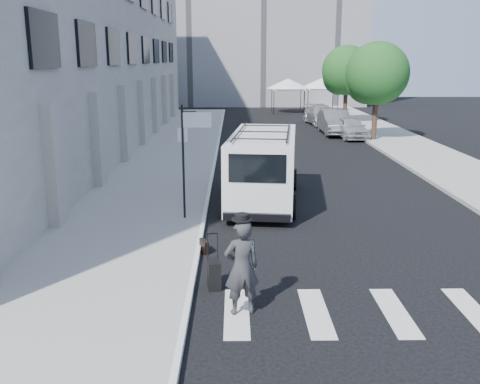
{
  "coord_description": "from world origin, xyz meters",
  "views": [
    {
      "loc": [
        -1.04,
        -12.86,
        4.98
      ],
      "look_at": [
        -0.88,
        1.87,
        1.3
      ],
      "focal_mm": 40.0,
      "sensor_mm": 36.0,
      "label": 1
    }
  ],
  "objects_px": {
    "parked_car_a": "(351,128)",
    "parked_car_c": "(322,115)",
    "businessman": "(242,267)",
    "briefcase": "(204,246)",
    "cargo_van": "(264,166)",
    "suitcase": "(214,274)",
    "parked_car_b": "(335,122)"
  },
  "relations": [
    {
      "from": "businessman",
      "to": "briefcase",
      "type": "distance_m",
      "value": 3.7
    },
    {
      "from": "briefcase",
      "to": "parked_car_c",
      "type": "relative_size",
      "value": 0.09
    },
    {
      "from": "suitcase",
      "to": "cargo_van",
      "type": "height_order",
      "value": "cargo_van"
    },
    {
      "from": "parked_car_a",
      "to": "parked_car_c",
      "type": "relative_size",
      "value": 0.79
    },
    {
      "from": "suitcase",
      "to": "cargo_van",
      "type": "distance_m",
      "value": 7.71
    },
    {
      "from": "suitcase",
      "to": "parked_car_c",
      "type": "height_order",
      "value": "parked_car_c"
    },
    {
      "from": "briefcase",
      "to": "parked_car_c",
      "type": "height_order",
      "value": "parked_car_c"
    },
    {
      "from": "briefcase",
      "to": "cargo_van",
      "type": "relative_size",
      "value": 0.07
    },
    {
      "from": "businessman",
      "to": "briefcase",
      "type": "bearing_deg",
      "value": -90.04
    },
    {
      "from": "cargo_van",
      "to": "parked_car_a",
      "type": "height_order",
      "value": "cargo_van"
    },
    {
      "from": "parked_car_b",
      "to": "cargo_van",
      "type": "bearing_deg",
      "value": -108.22
    },
    {
      "from": "businessman",
      "to": "cargo_van",
      "type": "height_order",
      "value": "cargo_van"
    },
    {
      "from": "businessman",
      "to": "briefcase",
      "type": "xyz_separation_m",
      "value": [
        -0.94,
        3.48,
        -0.81
      ]
    },
    {
      "from": "parked_car_c",
      "to": "parked_car_b",
      "type": "bearing_deg",
      "value": -96.06
    },
    {
      "from": "parked_car_c",
      "to": "businessman",
      "type": "bearing_deg",
      "value": -108.27
    },
    {
      "from": "parked_car_a",
      "to": "parked_car_b",
      "type": "distance_m",
      "value": 2.1
    },
    {
      "from": "suitcase",
      "to": "parked_car_c",
      "type": "xyz_separation_m",
      "value": [
        7.24,
        30.44,
        0.41
      ]
    },
    {
      "from": "cargo_van",
      "to": "parked_car_c",
      "type": "bearing_deg",
      "value": 82.65
    },
    {
      "from": "businessman",
      "to": "parked_car_c",
      "type": "xyz_separation_m",
      "value": [
        6.64,
        31.67,
        -0.24
      ]
    },
    {
      "from": "parked_car_a",
      "to": "parked_car_c",
      "type": "xyz_separation_m",
      "value": [
        -0.69,
        7.38,
        0.05
      ]
    },
    {
      "from": "businessman",
      "to": "briefcase",
      "type": "relative_size",
      "value": 4.46
    },
    {
      "from": "parked_car_a",
      "to": "parked_car_c",
      "type": "distance_m",
      "value": 7.41
    },
    {
      "from": "parked_car_a",
      "to": "parked_car_c",
      "type": "bearing_deg",
      "value": 91.09
    },
    {
      "from": "parked_car_a",
      "to": "briefcase",
      "type": "bearing_deg",
      "value": -115.94
    },
    {
      "from": "suitcase",
      "to": "briefcase",
      "type": "bearing_deg",
      "value": 89.92
    },
    {
      "from": "businessman",
      "to": "parked_car_c",
      "type": "height_order",
      "value": "businessman"
    },
    {
      "from": "businessman",
      "to": "parked_car_b",
      "type": "height_order",
      "value": "businessman"
    },
    {
      "from": "parked_car_a",
      "to": "businessman",
      "type": "bearing_deg",
      "value": -111.04
    },
    {
      "from": "suitcase",
      "to": "businessman",
      "type": "bearing_deg",
      "value": -72.63
    },
    {
      "from": "briefcase",
      "to": "suitcase",
      "type": "relative_size",
      "value": 0.36
    },
    {
      "from": "parked_car_b",
      "to": "parked_car_c",
      "type": "height_order",
      "value": "parked_car_b"
    },
    {
      "from": "businessman",
      "to": "parked_car_b",
      "type": "distance_m",
      "value": 27.12
    }
  ]
}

